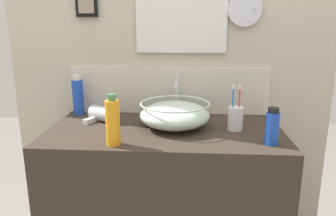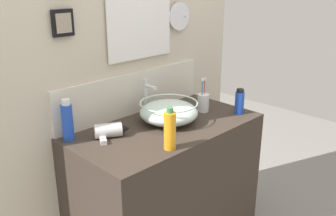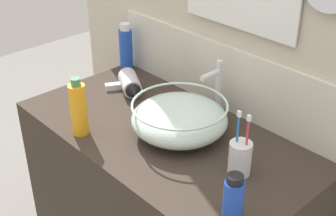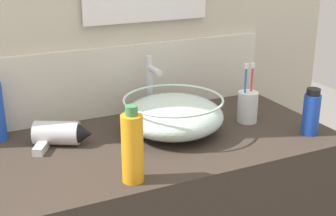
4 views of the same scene
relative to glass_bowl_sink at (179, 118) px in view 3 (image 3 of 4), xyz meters
name	(u,v)px [view 3 (image 3 of 4)]	position (x,y,z in m)	size (l,w,h in m)	color
back_panel	(230,25)	(-0.04, 0.29, 0.25)	(1.72, 0.10, 2.37)	beige
glass_bowl_sink	(179,118)	(0.00, 0.00, 0.00)	(0.33, 0.33, 0.12)	silver
faucet	(216,86)	(0.00, 0.18, 0.06)	(0.02, 0.10, 0.22)	silver
hair_drier	(130,85)	(-0.35, 0.07, -0.03)	(0.20, 0.15, 0.07)	silver
toothbrush_cup	(240,158)	(0.28, -0.02, -0.01)	(0.07, 0.07, 0.21)	silver
spray_bottle	(233,200)	(0.40, -0.20, 0.01)	(0.05, 0.05, 0.15)	blue
soap_dispenser	(79,109)	(-0.24, -0.24, 0.03)	(0.06, 0.06, 0.21)	orange
lotion_bottle	(126,49)	(-0.52, 0.19, 0.04)	(0.06, 0.06, 0.22)	blue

